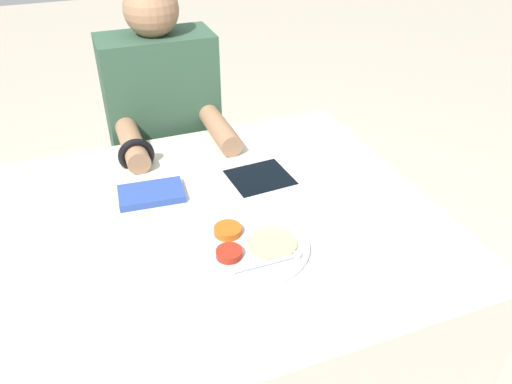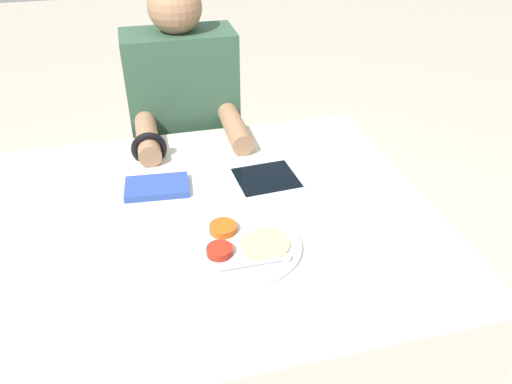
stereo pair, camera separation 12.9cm
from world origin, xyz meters
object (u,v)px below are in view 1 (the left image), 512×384
object	(u,v)px
tablet_device	(260,178)
person_diner	(168,157)
thali_tray	(250,246)
red_notebook	(151,194)

from	to	relation	value
tablet_device	person_diner	distance (m)	0.56
thali_tray	tablet_device	world-z (taller)	thali_tray
person_diner	red_notebook	bearing A→B (deg)	-105.90
tablet_device	person_diner	bearing A→B (deg)	109.17
person_diner	tablet_device	bearing A→B (deg)	-70.83
tablet_device	thali_tray	bearing A→B (deg)	-115.52
thali_tray	red_notebook	distance (m)	0.35
thali_tray	red_notebook	xyz separation A→B (m)	(-0.18, 0.30, 0.00)
person_diner	thali_tray	bearing A→B (deg)	-86.92
thali_tray	tablet_device	xyz separation A→B (m)	(0.13, 0.28, -0.00)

